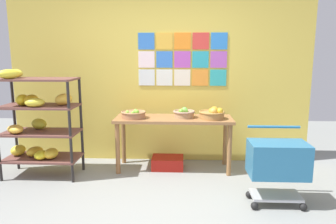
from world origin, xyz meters
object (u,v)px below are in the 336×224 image
object	(u,v)px
banana_shelf_unit	(37,120)
shopping_cart	(278,162)
produce_crate_under_table	(168,163)
fruit_basket_centre	(134,114)
fruit_basket_left	(184,113)
fruit_basket_back_right	(212,114)
display_table	(174,125)

from	to	relation	value
banana_shelf_unit	shopping_cart	world-z (taller)	banana_shelf_unit
banana_shelf_unit	produce_crate_under_table	bearing A→B (deg)	11.40
fruit_basket_centre	produce_crate_under_table	world-z (taller)	fruit_basket_centre
fruit_basket_left	produce_crate_under_table	size ratio (longest dim) A/B	0.68
banana_shelf_unit	fruit_basket_centre	distance (m)	1.26
fruit_basket_back_right	produce_crate_under_table	xyz separation A→B (m)	(-0.61, 0.07, -0.73)
display_table	fruit_basket_centre	size ratio (longest dim) A/B	4.73
display_table	shopping_cart	xyz separation A→B (m)	(1.13, -1.02, -0.16)
display_table	shopping_cart	size ratio (longest dim) A/B	1.96
banana_shelf_unit	fruit_basket_back_right	xyz separation A→B (m)	(2.30, 0.27, 0.05)
fruit_basket_back_right	fruit_basket_left	world-z (taller)	fruit_basket_back_right
produce_crate_under_table	shopping_cart	distance (m)	1.65
banana_shelf_unit	fruit_basket_centre	xyz separation A→B (m)	(1.23, 0.27, 0.03)
banana_shelf_unit	shopping_cart	size ratio (longest dim) A/B	1.72
fruit_basket_centre	produce_crate_under_table	distance (m)	0.85
display_table	fruit_basket_back_right	distance (m)	0.56
banana_shelf_unit	shopping_cart	bearing A→B (deg)	-13.48
banana_shelf_unit	shopping_cart	xyz separation A→B (m)	(2.91, -0.70, -0.28)
fruit_basket_left	fruit_basket_centre	distance (m)	0.69
shopping_cart	produce_crate_under_table	bearing A→B (deg)	137.02
banana_shelf_unit	fruit_basket_left	size ratio (longest dim) A/B	4.71
fruit_basket_back_right	shopping_cart	world-z (taller)	fruit_basket_back_right
display_table	banana_shelf_unit	bearing A→B (deg)	-169.54
fruit_basket_back_right	produce_crate_under_table	size ratio (longest dim) A/B	0.79
fruit_basket_back_right	banana_shelf_unit	bearing A→B (deg)	-173.34
display_table	produce_crate_under_table	world-z (taller)	display_table
fruit_basket_left	banana_shelf_unit	bearing A→B (deg)	-169.98
banana_shelf_unit	fruit_basket_left	world-z (taller)	banana_shelf_unit
banana_shelf_unit	fruit_basket_centre	bearing A→B (deg)	12.18
banana_shelf_unit	fruit_basket_back_right	size ratio (longest dim) A/B	4.05
banana_shelf_unit	fruit_basket_left	distance (m)	1.95
shopping_cart	display_table	bearing A→B (deg)	135.39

